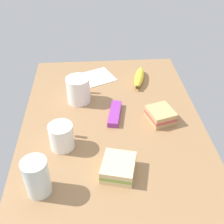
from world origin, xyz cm
name	(u,v)px	position (x,y,z in cm)	size (l,w,h in cm)	color
tabletop	(112,121)	(0.00, 0.00, 1.00)	(90.00, 64.00, 2.00)	#936D47
coffee_mug_black	(61,136)	(13.04, -16.87, 6.43)	(9.90, 7.67, 8.59)	white
coffee_mug_milky	(78,89)	(-12.25, -12.05, 7.18)	(11.43, 8.97, 10.09)	white
sandwich_main	(161,115)	(1.95, 17.20, 4.20)	(11.31, 10.69, 4.40)	tan
sandwich_side	(117,168)	(25.29, -0.33, 4.20)	(12.19, 11.46, 4.40)	beige
glass_of_milk	(37,178)	(29.98, -22.09, 7.21)	(6.91, 6.91, 11.26)	silver
banana	(139,77)	(-24.98, 13.57, 3.88)	(16.71, 7.82, 3.77)	yellow
snack_bar	(115,114)	(-1.58, 1.12, 3.00)	(13.84, 3.72, 2.00)	purple
paper_napkin	(98,77)	(-29.56, -4.20, 2.15)	(12.89, 12.89, 0.30)	white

